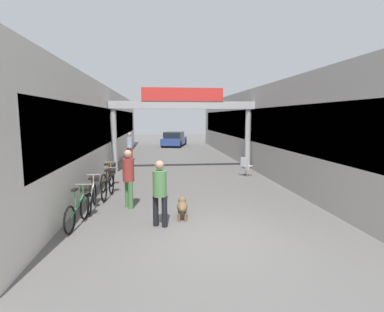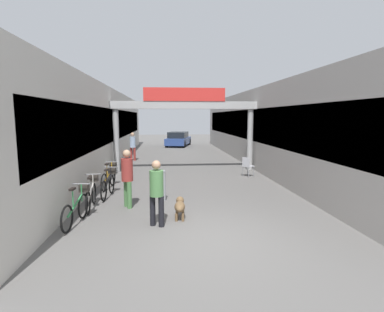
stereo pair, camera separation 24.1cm
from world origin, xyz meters
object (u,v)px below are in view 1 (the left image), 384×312
Objects in this scene: bicycle_black_third at (109,184)px; cafe_chair_aluminium_nearer at (246,165)px; bicycle_orange_farthest at (108,177)px; bollard_post_metal at (165,185)px; pedestrian_companion at (128,175)px; pedestrian_with_dog at (160,189)px; pedestrian_carrying_crate at (130,145)px; bicycle_green_nearest at (79,208)px; parked_car_blue at (174,139)px; dog_on_leash at (182,206)px; bicycle_silver_second at (92,194)px.

bicycle_black_third is 6.36m from cafe_chair_aluminium_nearer.
bicycle_orange_farthest is 2.87m from bollard_post_metal.
bicycle_black_third is (-0.81, 1.34, -0.57)m from pedestrian_companion.
pedestrian_companion is (-0.91, 1.63, 0.06)m from pedestrian_with_dog.
pedestrian_with_dog is 1.85× the size of cafe_chair_aluminium_nearer.
pedestrian_carrying_crate is at bearing 98.88° from pedestrian_with_dog.
bicycle_green_nearest is 2.92m from bollard_post_metal.
parked_car_blue is at bearing 82.98° from pedestrian_companion.
parked_car_blue is (3.45, 20.30, 0.21)m from bicycle_green_nearest.
pedestrian_with_dog reaches higher than bicycle_orange_farthest.
pedestrian_with_dog is 11.66m from pedestrian_carrying_crate.
bicycle_orange_farthest reaches higher than dog_on_leash.
bicycle_black_third is at bearing 78.60° from bicycle_silver_second.
parked_car_blue is at bearing 70.49° from pedestrian_carrying_crate.
pedestrian_carrying_crate is 8.57m from bicycle_black_third.
cafe_chair_aluminium_nearer is at bearing 58.26° from dog_on_leash.
parked_car_blue reaches higher than bicycle_silver_second.
pedestrian_companion is 1.00× the size of pedestrian_carrying_crate.
cafe_chair_aluminium_nearer is (5.94, 5.56, 0.10)m from bicycle_green_nearest.
pedestrian_carrying_crate reaches higher than parked_car_blue.
pedestrian_carrying_crate reaches higher than bicycle_black_third.
pedestrian_carrying_crate is 2.38× the size of dog_on_leash.
bicycle_black_third is 2.01m from bollard_post_metal.
bicycle_orange_farthest is at bearing 88.78° from bicycle_silver_second.
pedestrian_companion is 1.96× the size of cafe_chair_aluminium_nearer.
bicycle_black_third is at bearing -89.44° from pedestrian_carrying_crate.
bollard_post_metal is at bearing 30.90° from pedestrian_companion.
pedestrian_with_dog is 2.65m from bicycle_silver_second.
bicycle_black_third is (0.26, 1.29, 0.00)m from bicycle_silver_second.
pedestrian_with_dog is at bearing -60.87° from pedestrian_companion.
cafe_chair_aluminium_nearer reaches higher than dog_on_leash.
pedestrian_companion is 1.66m from bicycle_black_third.
pedestrian_with_dog is 4.68m from bicycle_orange_farthest.
pedestrian_carrying_crate reaches higher than bicycle_silver_second.
pedestrian_companion is 19.16m from parked_car_blue.
bollard_post_metal is at bearing -77.97° from pedestrian_carrying_crate.
bollard_post_metal is at bearing 85.73° from pedestrian_with_dog.
pedestrian_with_dog is 1.87m from pedestrian_companion.
pedestrian_companion and pedestrian_carrying_crate have the same top height.
bicycle_orange_farthest is at bearing -101.55° from parked_car_blue.
pedestrian_carrying_crate is at bearing 88.88° from bicycle_green_nearest.
bicycle_silver_second is at bearing -91.22° from bicycle_orange_farthest.
pedestrian_carrying_crate is at bearing 102.29° from dog_on_leash.
bollard_post_metal is (2.15, 0.59, 0.07)m from bicycle_silver_second.
parked_car_blue is (1.26, 18.37, 0.13)m from bollard_post_metal.
cafe_chair_aluminium_nearer is 14.95m from parked_car_blue.
bicycle_green_nearest and bicycle_silver_second have the same top height.
bicycle_green_nearest is 1.33m from bicycle_silver_second.
bicycle_green_nearest is 1.00× the size of bicycle_orange_farthest.
bicycle_silver_second is 0.39× the size of parked_car_blue.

